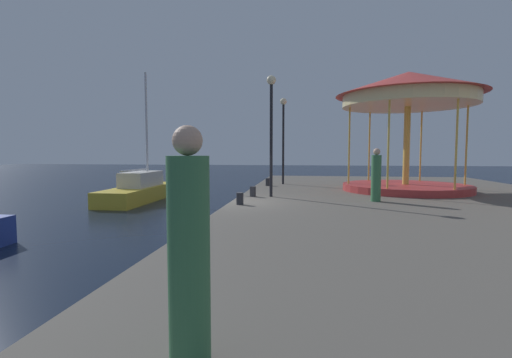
{
  "coord_description": "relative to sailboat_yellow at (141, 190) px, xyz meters",
  "views": [
    {
      "loc": [
        2.62,
        -12.65,
        2.53
      ],
      "look_at": [
        0.09,
        5.71,
        1.18
      ],
      "focal_mm": 25.4,
      "sensor_mm": 36.0,
      "label": 1
    }
  ],
  "objects": [
    {
      "name": "lamp_post_mid_promenade",
      "position": [
        7.38,
        1.95,
        3.38
      ],
      "size": [
        0.36,
        0.36,
        4.68
      ],
      "color": "black",
      "rests_on": "quay_dock"
    },
    {
      "name": "quay_dock",
      "position": [
        12.88,
        -5.3,
        -0.18
      ],
      "size": [
        13.77,
        29.01,
        0.8
      ],
      "primitive_type": "cube",
      "color": "#5B564F",
      "rests_on": "ground"
    },
    {
      "name": "carousel",
      "position": [
        13.1,
        -0.87,
        4.17
      ],
      "size": [
        6.34,
        6.34,
        5.31
      ],
      "color": "#B23333",
      "rests_on": "quay_dock"
    },
    {
      "name": "bollard_south",
      "position": [
        6.66,
        0.78,
        0.42
      ],
      "size": [
        0.24,
        0.24,
        0.4
      ],
      "primitive_type": "cylinder",
      "color": "#2D2D33",
      "rests_on": "quay_dock"
    },
    {
      "name": "lamp_post_near_edge",
      "position": [
        7.27,
        -3.85,
        3.39
      ],
      "size": [
        0.36,
        0.36,
        4.7
      ],
      "color": "black",
      "rests_on": "quay_dock"
    },
    {
      "name": "person_far_corner",
      "position": [
        7.69,
        -15.2,
        1.13
      ],
      "size": [
        0.34,
        0.34,
        1.95
      ],
      "color": "#387247",
      "rests_on": "quay_dock"
    },
    {
      "name": "ground_plane",
      "position": [
        5.99,
        -5.3,
        -0.58
      ],
      "size": [
        120.0,
        120.0,
        0.0
      ],
      "primitive_type": "plane",
      "color": "black"
    },
    {
      "name": "person_near_carousel",
      "position": [
        11.09,
        -4.72,
        1.1
      ],
      "size": [
        0.34,
        0.34,
        1.88
      ],
      "color": "#387247",
      "rests_on": "quay_dock"
    },
    {
      "name": "sailboat_yellow",
      "position": [
        0.0,
        0.0,
        0.0
      ],
      "size": [
        1.83,
        6.5,
        6.85
      ],
      "color": "gold",
      "rests_on": "ground"
    },
    {
      "name": "bollard_north",
      "position": [
        6.55,
        -3.92,
        0.42
      ],
      "size": [
        0.24,
        0.24,
        0.4
      ],
      "primitive_type": "cylinder",
      "color": "#2D2D33",
      "rests_on": "quay_dock"
    },
    {
      "name": "bollard_center",
      "position": [
        6.44,
        -6.15,
        0.42
      ],
      "size": [
        0.24,
        0.24,
        0.4
      ],
      "primitive_type": "cylinder",
      "color": "#2D2D33",
      "rests_on": "quay_dock"
    }
  ]
}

